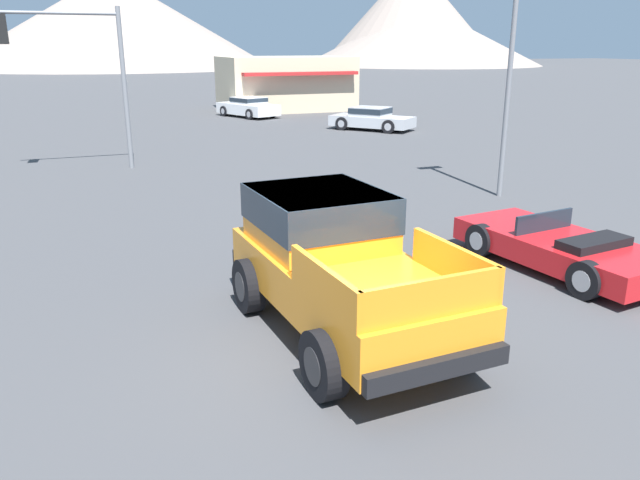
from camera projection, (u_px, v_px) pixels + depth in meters
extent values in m
plane|color=#424244|center=(352.00, 350.00, 8.85)|extent=(320.00, 320.00, 0.00)
cube|color=orange|center=(345.00, 282.00, 9.06)|extent=(2.22, 4.70, 0.67)
cube|color=orange|center=(319.00, 217.00, 9.63)|extent=(1.92, 2.12, 0.85)
cube|color=#1E2833|center=(319.00, 208.00, 9.59)|extent=(1.96, 2.17, 0.54)
cube|color=orange|center=(324.00, 285.00, 7.40)|extent=(0.18, 1.84, 0.48)
cube|color=orange|center=(454.00, 263.00, 8.15)|extent=(0.18, 1.84, 0.48)
cube|color=orange|center=(432.00, 299.00, 7.01)|extent=(1.89, 0.19, 0.48)
cube|color=black|center=(286.00, 250.00, 11.16)|extent=(1.93, 0.27, 0.24)
cube|color=black|center=(438.00, 368.00, 7.09)|extent=(1.93, 0.27, 0.24)
cylinder|color=black|center=(249.00, 286.00, 10.01)|extent=(0.34, 0.89, 0.88)
cylinder|color=#232326|center=(249.00, 286.00, 10.01)|extent=(0.34, 0.50, 0.48)
cylinder|color=black|center=(360.00, 268.00, 10.82)|extent=(0.34, 0.89, 0.88)
cylinder|color=#232326|center=(360.00, 268.00, 10.82)|extent=(0.34, 0.50, 0.48)
cylinder|color=black|center=(323.00, 364.00, 7.54)|extent=(0.34, 0.89, 0.88)
cylinder|color=#232326|center=(323.00, 364.00, 7.54)|extent=(0.34, 0.50, 0.48)
cylinder|color=black|center=(460.00, 334.00, 8.34)|extent=(0.34, 0.89, 0.88)
cylinder|color=#232326|center=(460.00, 334.00, 8.34)|extent=(0.34, 0.50, 0.48)
cube|color=red|center=(560.00, 248.00, 11.97)|extent=(2.27, 4.33, 0.45)
cube|color=#1E2833|center=(544.00, 221.00, 12.23)|extent=(1.49, 0.25, 0.37)
cube|color=black|center=(594.00, 243.00, 11.27)|extent=(1.47, 0.75, 0.16)
cylinder|color=black|center=(480.00, 240.00, 12.68)|extent=(0.30, 0.69, 0.67)
cylinder|color=#9E9EA3|center=(480.00, 240.00, 12.68)|extent=(0.28, 0.39, 0.37)
cylinder|color=black|center=(540.00, 229.00, 13.45)|extent=(0.30, 0.69, 0.67)
cylinder|color=#9E9EA3|center=(540.00, 229.00, 13.45)|extent=(0.28, 0.39, 0.37)
cylinder|color=black|center=(585.00, 280.00, 10.53)|extent=(0.30, 0.69, 0.67)
cylinder|color=#9E9EA3|center=(585.00, 280.00, 10.53)|extent=(0.28, 0.39, 0.37)
cube|color=white|center=(248.00, 109.00, 37.40)|extent=(3.17, 4.47, 0.62)
cube|color=white|center=(249.00, 100.00, 37.18)|extent=(2.07, 2.18, 0.38)
cube|color=#1E2833|center=(249.00, 100.00, 37.17)|extent=(2.11, 2.23, 0.23)
cylinder|color=black|center=(224.00, 111.00, 37.79)|extent=(0.44, 0.66, 0.62)
cylinder|color=#9E9EA3|center=(224.00, 111.00, 37.79)|extent=(0.34, 0.40, 0.34)
cylinder|color=black|center=(246.00, 109.00, 38.89)|extent=(0.44, 0.66, 0.62)
cylinder|color=#9E9EA3|center=(246.00, 109.00, 38.89)|extent=(0.34, 0.40, 0.34)
cylinder|color=black|center=(250.00, 114.00, 36.02)|extent=(0.44, 0.66, 0.62)
cylinder|color=#9E9EA3|center=(250.00, 114.00, 36.02)|extent=(0.34, 0.40, 0.34)
cylinder|color=black|center=(272.00, 112.00, 37.12)|extent=(0.44, 0.66, 0.62)
cylinder|color=#9E9EA3|center=(272.00, 112.00, 37.12)|extent=(0.34, 0.40, 0.34)
cube|color=#B7BABF|center=(372.00, 121.00, 31.63)|extent=(3.95, 4.30, 0.52)
cube|color=#B7BABF|center=(370.00, 111.00, 31.54)|extent=(2.27, 2.31, 0.44)
cube|color=#1E2833|center=(370.00, 110.00, 31.52)|extent=(2.32, 2.36, 0.26)
cylinder|color=black|center=(402.00, 123.00, 31.75)|extent=(0.59, 0.65, 0.66)
cylinder|color=#9E9EA3|center=(402.00, 123.00, 31.75)|extent=(0.41, 0.43, 0.36)
cylinder|color=black|center=(389.00, 127.00, 30.38)|extent=(0.59, 0.65, 0.66)
cylinder|color=#9E9EA3|center=(389.00, 127.00, 30.38)|extent=(0.41, 0.43, 0.36)
cylinder|color=black|center=(357.00, 120.00, 32.96)|extent=(0.59, 0.65, 0.66)
cylinder|color=#9E9EA3|center=(357.00, 120.00, 32.96)|extent=(0.41, 0.43, 0.36)
cylinder|color=black|center=(342.00, 124.00, 31.59)|extent=(0.59, 0.65, 0.66)
cylinder|color=#9E9EA3|center=(342.00, 124.00, 31.59)|extent=(0.41, 0.43, 0.36)
cylinder|color=slate|center=(125.00, 90.00, 21.17)|extent=(0.16, 0.16, 5.36)
cylinder|color=slate|center=(52.00, 13.00, 19.74)|extent=(4.01, 0.11, 0.11)
cube|color=black|center=(1.00, 29.00, 19.36)|extent=(0.34, 0.26, 0.90)
sphere|color=red|center=(0.00, 20.00, 19.42)|extent=(0.20, 0.20, 0.20)
sphere|color=orange|center=(1.00, 29.00, 19.50)|extent=(0.20, 0.20, 0.20)
sphere|color=green|center=(3.00, 38.00, 19.58)|extent=(0.20, 0.20, 0.20)
cylinder|color=slate|center=(511.00, 62.00, 16.78)|extent=(0.14, 0.14, 7.39)
cube|color=beige|center=(285.00, 83.00, 41.37)|extent=(8.21, 5.67, 3.42)
cube|color=red|center=(301.00, 74.00, 38.31)|extent=(7.39, 0.70, 0.20)
cone|color=gray|center=(421.00, 35.00, 133.45)|extent=(50.82, 50.82, 12.44)
cone|color=gray|center=(412.00, 13.00, 136.35)|extent=(39.96, 39.96, 21.63)
cone|color=gray|center=(114.00, 21.00, 117.53)|extent=(59.52, 59.52, 17.01)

